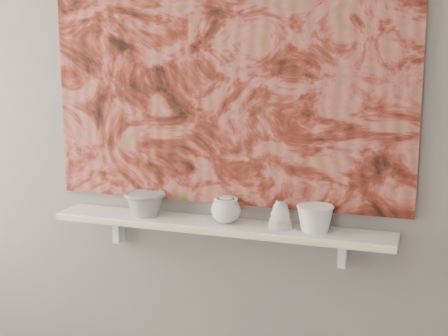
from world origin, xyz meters
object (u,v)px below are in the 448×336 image
at_px(cup_cream, 226,210).
at_px(bowl_white, 315,218).
at_px(painting, 225,68).
at_px(bowl_grey, 145,204).
at_px(bell_vessel, 280,214).
at_px(shelf, 219,226).

distance_m(cup_cream, bowl_white, 0.36).
height_order(painting, bowl_grey, painting).
bearing_deg(bell_vessel, shelf, 180.00).
bearing_deg(shelf, bell_vessel, 0.00).
bearing_deg(bell_vessel, painting, 162.46).
xyz_separation_m(bowl_grey, bowl_white, (0.72, 0.00, 0.00)).
height_order(painting, bowl_white, painting).
relative_size(shelf, cup_cream, 11.90).
bearing_deg(shelf, painting, 90.00).
xyz_separation_m(cup_cream, bowl_white, (0.36, 0.00, -0.00)).
distance_m(shelf, bowl_grey, 0.33).
xyz_separation_m(shelf, painting, (0.00, 0.08, 0.62)).
relative_size(shelf, bell_vessel, 12.82).
xyz_separation_m(painting, bowl_grey, (-0.33, -0.08, -0.56)).
bearing_deg(bowl_grey, bowl_white, 0.00).
bearing_deg(bowl_white, painting, 168.35).
bearing_deg(shelf, cup_cream, 0.00).
distance_m(bell_vessel, bowl_white, 0.14).
bearing_deg(bowl_grey, shelf, 0.00).
distance_m(shelf, cup_cream, 0.08).
xyz_separation_m(painting, bowl_white, (0.39, -0.08, -0.56)).
xyz_separation_m(shelf, bowl_white, (0.39, 0.00, 0.07)).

